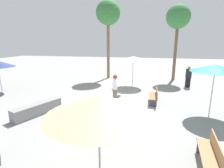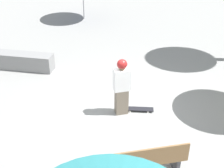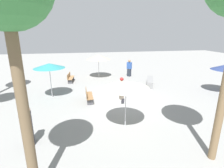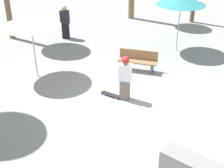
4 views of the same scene
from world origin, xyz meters
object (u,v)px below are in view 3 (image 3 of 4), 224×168
at_px(skateboard, 123,101).
at_px(shade_umbrella_cream, 126,85).
at_px(bystander_far, 129,68).
at_px(concrete_ledge, 150,82).
at_px(bystander_watching, 29,126).
at_px(skater_main, 122,87).
at_px(bench_far, 70,78).
at_px(shade_umbrella_tan, 98,57).
at_px(bench_near, 89,96).
at_px(shade_umbrella_teal, 49,66).

xyz_separation_m(skateboard, shade_umbrella_cream, (-0.70, -3.29, 2.20)).
bearing_deg(bystander_far, concrete_ledge, -28.35).
bearing_deg(concrete_ledge, shade_umbrella_cream, -121.36).
height_order(skateboard, bystander_watching, bystander_watching).
height_order(skater_main, bystander_far, bystander_far).
bearing_deg(bystander_watching, shade_umbrella_cream, -96.86).
height_order(skateboard, bench_far, bench_far).
xyz_separation_m(skateboard, shade_umbrella_tan, (-0.87, 7.09, 2.11)).
bearing_deg(bench_near, shade_umbrella_tan, 167.54).
distance_m(bench_near, shade_umbrella_tan, 6.99).
height_order(shade_umbrella_teal, bystander_watching, shade_umbrella_teal).
distance_m(shade_umbrella_tan, bystander_far, 3.54).
bearing_deg(bench_near, bystander_watching, -31.83).
distance_m(skateboard, bystander_far, 7.42).
bearing_deg(shade_umbrella_tan, bystander_far, -2.41).
height_order(skater_main, concrete_ledge, skater_main).
relative_size(skater_main, bystander_far, 0.90).
relative_size(shade_umbrella_tan, bystander_watching, 1.46).
distance_m(concrete_ledge, shade_umbrella_teal, 8.76).
bearing_deg(shade_umbrella_tan, skateboard, -82.98).
height_order(bench_far, shade_umbrella_cream, shade_umbrella_cream).
xyz_separation_m(shade_umbrella_cream, bystander_watching, (-4.35, -0.61, -1.41)).
xyz_separation_m(shade_umbrella_teal, bystander_watching, (-0.10, -5.72, -1.51)).
bearing_deg(shade_umbrella_tan, bystander_watching, -110.82).
bearing_deg(shade_umbrella_teal, shade_umbrella_tan, 52.21).
height_order(skater_main, bystander_watching, bystander_watching).
distance_m(skater_main, shade_umbrella_tan, 6.77).
bearing_deg(skater_main, bystander_watching, -52.15).
relative_size(concrete_ledge, shade_umbrella_tan, 1.02).
xyz_separation_m(skater_main, bystander_far, (2.41, 6.45, 0.03)).
xyz_separation_m(bench_far, bystander_watching, (-1.27, -9.68, 0.43)).
xyz_separation_m(skater_main, bench_far, (-3.81, 5.27, -0.45)).
bearing_deg(bystander_far, shade_umbrella_cream, -60.69).
bearing_deg(bench_far, bystander_far, 107.76).
distance_m(shade_umbrella_teal, shade_umbrella_tan, 6.67).
xyz_separation_m(skateboard, bystander_far, (2.43, 6.96, 0.85)).
bearing_deg(bench_near, shade_umbrella_cream, 23.43).
bearing_deg(bystander_watching, skater_main, -63.85).
xyz_separation_m(shade_umbrella_cream, shade_umbrella_teal, (-4.26, 5.12, 0.10)).
bearing_deg(bench_near, shade_umbrella_teal, -117.14).
distance_m(bench_far, bystander_watching, 9.77).
relative_size(skateboard, bystander_far, 0.46).
bearing_deg(shade_umbrella_cream, bystander_far, 73.02).
height_order(skater_main, shade_umbrella_tan, shade_umbrella_tan).
xyz_separation_m(skater_main, shade_umbrella_teal, (-4.98, 1.32, 1.49)).
height_order(bench_near, shade_umbrella_teal, shade_umbrella_teal).
distance_m(skateboard, shade_umbrella_tan, 7.45).
height_order(skater_main, bench_far, skater_main).
bearing_deg(shade_umbrella_cream, bench_near, 113.43).
xyz_separation_m(bench_near, bystander_watching, (-2.72, -4.38, 0.43)).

